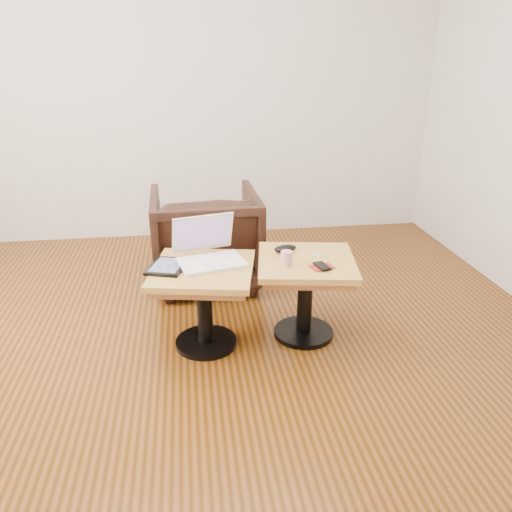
{
  "coord_description": "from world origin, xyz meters",
  "views": [
    {
      "loc": [
        -0.03,
        -2.34,
        1.64
      ],
      "look_at": [
        0.34,
        0.25,
        0.56
      ],
      "focal_mm": 35.0,
      "sensor_mm": 36.0,
      "label": 1
    }
  ],
  "objects": [
    {
      "name": "room_shell",
      "position": [
        0.0,
        0.0,
        1.35
      ],
      "size": [
        4.52,
        4.52,
        2.71
      ],
      "color": "#3D2006",
      "rests_on": "ground"
    },
    {
      "name": "side_table_left",
      "position": [
        0.03,
        0.25,
        0.38
      ],
      "size": [
        0.66,
        0.66,
        0.51
      ],
      "rotation": [
        0.0,
        0.0,
        -0.19
      ],
      "color": "black",
      "rests_on": "ground"
    },
    {
      "name": "side_table_right",
      "position": [
        0.64,
        0.28,
        0.38
      ],
      "size": [
        0.64,
        0.64,
        0.51
      ],
      "rotation": [
        0.0,
        0.0,
        -0.16
      ],
      "color": "black",
      "rests_on": "ground"
    },
    {
      "name": "laptop",
      "position": [
        0.07,
        0.34,
        0.56
      ],
      "size": [
        0.43,
        0.4,
        0.25
      ],
      "rotation": [
        0.0,
        0.0,
        0.24
      ],
      "color": "white",
      "rests_on": "side_table_left"
    },
    {
      "name": "tablet",
      "position": [
        -0.16,
        0.27,
        0.52
      ],
      "size": [
        0.26,
        0.29,
        0.02
      ],
      "rotation": [
        0.0,
        0.0,
        -0.3
      ],
      "color": "black",
      "rests_on": "side_table_left"
    },
    {
      "name": "charging_adapter",
      "position": [
        -0.11,
        0.49,
        0.52
      ],
      "size": [
        0.05,
        0.05,
        0.02
      ],
      "primitive_type": "cube",
      "rotation": [
        0.0,
        0.0,
        -0.2
      ],
      "color": "white",
      "rests_on": "side_table_left"
    },
    {
      "name": "glasses_case",
      "position": [
        0.54,
        0.41,
        0.53
      ],
      "size": [
        0.15,
        0.09,
        0.04
      ],
      "primitive_type": "ellipsoid",
      "rotation": [
        0.0,
        0.0,
        0.18
      ],
      "color": "black",
      "rests_on": "side_table_right"
    },
    {
      "name": "striped_cup",
      "position": [
        0.51,
        0.21,
        0.55
      ],
      "size": [
        0.08,
        0.08,
        0.08
      ],
      "primitive_type": "cylinder",
      "rotation": [
        0.0,
        0.0,
        -0.21
      ],
      "color": "#C63E55",
      "rests_on": "side_table_right"
    },
    {
      "name": "earbuds_tangle",
      "position": [
        0.71,
        0.32,
        0.52
      ],
      "size": [
        0.08,
        0.06,
        0.02
      ],
      "color": "white",
      "rests_on": "side_table_right"
    },
    {
      "name": "phone_on_sleeve",
      "position": [
        0.7,
        0.15,
        0.52
      ],
      "size": [
        0.14,
        0.12,
        0.02
      ],
      "rotation": [
        0.0,
        0.0,
        0.23
      ],
      "color": "maroon",
      "rests_on": "side_table_right"
    },
    {
      "name": "armchair",
      "position": [
        0.09,
        1.14,
        0.36
      ],
      "size": [
        0.79,
        0.81,
        0.71
      ],
      "primitive_type": "imported",
      "rotation": [
        0.0,
        0.0,
        3.17
      ],
      "color": "black",
      "rests_on": "ground"
    }
  ]
}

